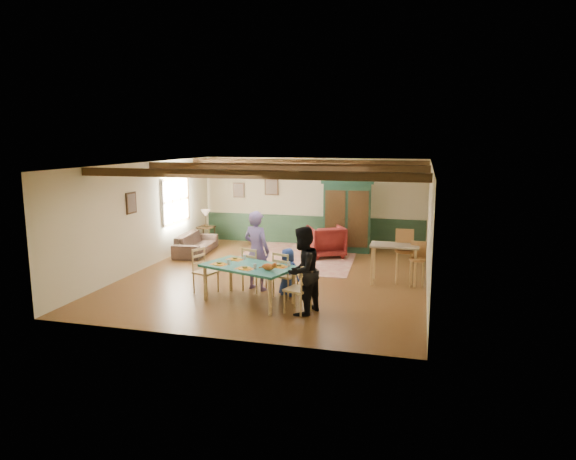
% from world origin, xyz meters
% --- Properties ---
extents(floor, '(8.00, 8.00, 0.00)m').
position_xyz_m(floor, '(0.00, 0.00, 0.00)').
color(floor, '#583418').
rests_on(floor, ground).
extents(wall_back, '(7.00, 0.02, 2.70)m').
position_xyz_m(wall_back, '(0.00, 4.00, 1.35)').
color(wall_back, beige).
rests_on(wall_back, floor).
extents(wall_left, '(0.02, 8.00, 2.70)m').
position_xyz_m(wall_left, '(-3.50, 0.00, 1.35)').
color(wall_left, beige).
rests_on(wall_left, floor).
extents(wall_right, '(0.02, 8.00, 2.70)m').
position_xyz_m(wall_right, '(3.50, 0.00, 1.35)').
color(wall_right, beige).
rests_on(wall_right, floor).
extents(ceiling, '(7.00, 8.00, 0.02)m').
position_xyz_m(ceiling, '(0.00, 0.00, 2.70)').
color(ceiling, white).
rests_on(ceiling, wall_back).
extents(wainscot_back, '(6.95, 0.03, 0.90)m').
position_xyz_m(wainscot_back, '(0.00, 3.98, 0.45)').
color(wainscot_back, '#1E3723').
rests_on(wainscot_back, floor).
extents(ceiling_beam_front, '(6.95, 0.16, 0.16)m').
position_xyz_m(ceiling_beam_front, '(0.00, -2.30, 2.61)').
color(ceiling_beam_front, black).
rests_on(ceiling_beam_front, ceiling).
extents(ceiling_beam_mid, '(6.95, 0.16, 0.16)m').
position_xyz_m(ceiling_beam_mid, '(0.00, 0.40, 2.61)').
color(ceiling_beam_mid, black).
rests_on(ceiling_beam_mid, ceiling).
extents(ceiling_beam_back, '(6.95, 0.16, 0.16)m').
position_xyz_m(ceiling_beam_back, '(0.00, 3.00, 2.61)').
color(ceiling_beam_back, black).
rests_on(ceiling_beam_back, ceiling).
extents(window_left, '(0.06, 1.60, 1.30)m').
position_xyz_m(window_left, '(-3.47, 1.70, 1.55)').
color(window_left, white).
rests_on(window_left, wall_left).
extents(picture_left_wall, '(0.04, 0.42, 0.52)m').
position_xyz_m(picture_left_wall, '(-3.47, -0.60, 1.75)').
color(picture_left_wall, '#796A58').
rests_on(picture_left_wall, wall_left).
extents(picture_back_a, '(0.45, 0.04, 0.55)m').
position_xyz_m(picture_back_a, '(-1.30, 3.97, 1.80)').
color(picture_back_a, '#796A58').
rests_on(picture_back_a, wall_back).
extents(picture_back_b, '(0.38, 0.04, 0.48)m').
position_xyz_m(picture_back_b, '(-2.40, 3.97, 1.65)').
color(picture_back_b, '#796A58').
rests_on(picture_back_b, wall_back).
extents(dining_table, '(2.06, 1.55, 0.76)m').
position_xyz_m(dining_table, '(0.00, -2.03, 0.38)').
color(dining_table, '#226D61').
rests_on(dining_table, floor).
extents(dining_chair_far_left, '(0.55, 0.56, 0.97)m').
position_xyz_m(dining_chair_far_left, '(-0.15, -1.21, 0.48)').
color(dining_chair_far_left, tan).
rests_on(dining_chair_far_left, floor).
extents(dining_chair_far_right, '(0.55, 0.56, 0.97)m').
position_xyz_m(dining_chair_far_right, '(0.62, -1.47, 0.48)').
color(dining_chair_far_right, tan).
rests_on(dining_chair_far_right, floor).
extents(dining_chair_end_left, '(0.56, 0.55, 0.97)m').
position_xyz_m(dining_chair_end_left, '(-1.11, -1.66, 0.48)').
color(dining_chair_end_left, tan).
rests_on(dining_chair_end_left, floor).
extents(dining_chair_end_right, '(0.56, 0.55, 0.97)m').
position_xyz_m(dining_chair_end_right, '(1.11, -2.41, 0.48)').
color(dining_chair_end_right, tan).
rests_on(dining_chair_end_right, floor).
extents(person_man, '(0.74, 0.60, 1.75)m').
position_xyz_m(person_man, '(-0.12, -1.13, 0.88)').
color(person_man, '#7660A5').
rests_on(person_man, floor).
extents(person_woman, '(0.86, 0.97, 1.68)m').
position_xyz_m(person_woman, '(1.20, -2.44, 0.84)').
color(person_woman, black).
rests_on(person_woman, floor).
extents(person_child, '(0.58, 0.47, 1.02)m').
position_xyz_m(person_child, '(0.65, -1.39, 0.51)').
color(person_child, '#264198').
rests_on(person_child, floor).
extents(cat, '(0.39, 0.25, 0.18)m').
position_xyz_m(cat, '(0.50, -2.31, 0.85)').
color(cat, '#D46325').
rests_on(cat, dining_table).
extents(place_setting_near_left, '(0.48, 0.42, 0.11)m').
position_xyz_m(place_setting_near_left, '(-0.61, -2.09, 0.82)').
color(place_setting_near_left, orange).
rests_on(place_setting_near_left, dining_table).
extents(place_setting_near_center, '(0.48, 0.42, 0.11)m').
position_xyz_m(place_setting_near_center, '(0.02, -2.31, 0.82)').
color(place_setting_near_center, orange).
rests_on(place_setting_near_center, dining_table).
extents(place_setting_far_left, '(0.48, 0.42, 0.11)m').
position_xyz_m(place_setting_far_left, '(-0.45, -1.61, 0.82)').
color(place_setting_far_left, orange).
rests_on(place_setting_far_left, dining_table).
extents(place_setting_far_right, '(0.48, 0.42, 0.11)m').
position_xyz_m(place_setting_far_right, '(0.61, -1.97, 0.82)').
color(place_setting_far_right, orange).
rests_on(place_setting_far_right, dining_table).
extents(area_rug, '(3.40, 3.97, 0.01)m').
position_xyz_m(area_rug, '(-0.03, 2.08, 0.01)').
color(area_rug, '#C2AB8D').
rests_on(area_rug, floor).
extents(armoire, '(1.54, 0.72, 2.11)m').
position_xyz_m(armoire, '(1.22, 3.23, 1.05)').
color(armoire, '#133121').
rests_on(armoire, floor).
extents(armchair, '(1.27, 1.28, 0.88)m').
position_xyz_m(armchair, '(0.76, 2.42, 0.44)').
color(armchair, '#450D0F').
rests_on(armchair, floor).
extents(sofa, '(0.98, 2.04, 0.58)m').
position_xyz_m(sofa, '(-2.98, 1.89, 0.29)').
color(sofa, '#3C2D26').
rests_on(sofa, floor).
extents(end_table, '(0.49, 0.49, 0.58)m').
position_xyz_m(end_table, '(-3.17, 3.07, 0.29)').
color(end_table, black).
rests_on(end_table, floor).
extents(table_lamp, '(0.30, 0.30, 0.53)m').
position_xyz_m(table_lamp, '(-3.17, 3.07, 0.85)').
color(table_lamp, tan).
rests_on(table_lamp, end_table).
extents(counter_table, '(1.10, 0.65, 0.91)m').
position_xyz_m(counter_table, '(2.76, 0.14, 0.45)').
color(counter_table, tan).
rests_on(counter_table, floor).
extents(bar_stool_left, '(0.47, 0.51, 1.23)m').
position_xyz_m(bar_stool_left, '(2.98, 0.22, 0.61)').
color(bar_stool_left, '#B87F47').
rests_on(bar_stool_left, floor).
extents(bar_stool_right, '(0.39, 0.42, 1.01)m').
position_xyz_m(bar_stool_right, '(3.28, -0.01, 0.50)').
color(bar_stool_right, '#B87F47').
rests_on(bar_stool_right, floor).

